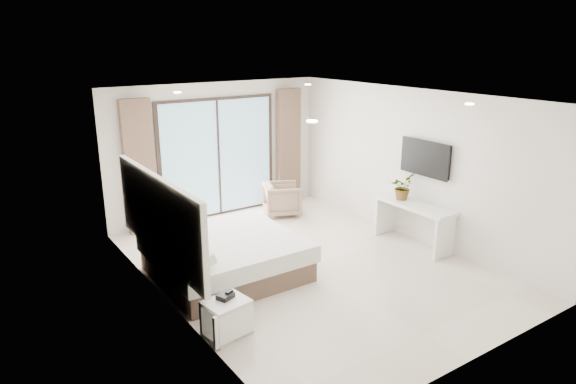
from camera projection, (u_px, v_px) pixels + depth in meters
The scene contains 8 objects.
ground at pixel (307, 265), 8.27m from camera, with size 6.20×6.20×0.00m, color beige.
room_shell at pixel (270, 162), 8.33m from camera, with size 4.62×6.22×2.72m.
bed at pixel (225, 257), 7.84m from camera, with size 2.11×2.01×0.73m.
nightstand at pixel (227, 318), 6.26m from camera, with size 0.57×0.50×0.47m.
phone at pixel (225, 296), 6.24m from camera, with size 0.20×0.15×0.07m, color black.
console_desk at pixel (413, 215), 8.94m from camera, with size 0.48×1.54×0.77m.
plant at pixel (402, 189), 9.07m from camera, with size 0.41×0.46×0.36m, color #33662D.
armchair at pixel (282, 198), 10.57m from camera, with size 0.70×0.66×0.72m, color #987564.
Camera 1 is at (-4.52, -6.09, 3.52)m, focal length 32.00 mm.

